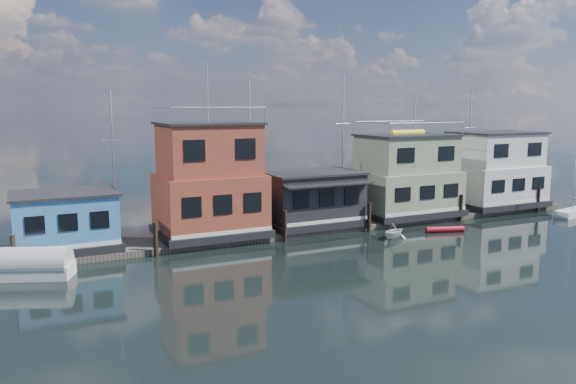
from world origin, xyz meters
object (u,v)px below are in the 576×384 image
red_kayak (445,229)px  day_sailer (572,212)px  houseboat_green (406,177)px  houseboat_white (495,171)px  houseboat_blue (65,221)px  houseboat_red (209,182)px  houseboat_dark (311,198)px  dinghy_white (394,231)px  tarp_runabout (29,266)px

red_kayak → day_sailer: bearing=18.5°
houseboat_green → houseboat_white: 10.00m
houseboat_blue → houseboat_red: (9.50, 0.00, 1.90)m
houseboat_dark → dinghy_white: houseboat_dark is taller
houseboat_red → red_kayak: houseboat_red is taller
houseboat_red → tarp_runabout: bearing=-160.7°
dinghy_white → houseboat_red: bearing=48.2°
houseboat_red → houseboat_dark: 8.18m
houseboat_white → houseboat_dark: bearing=-179.9°
houseboat_dark → red_kayak: size_ratio=2.52×
dinghy_white → tarp_runabout: bearing=69.6°
tarp_runabout → dinghy_white: bearing=19.2°
houseboat_blue → houseboat_white: size_ratio=0.76×
houseboat_red → dinghy_white: houseboat_red is taller
houseboat_red → houseboat_green: size_ratio=1.41×
houseboat_red → day_sailer: (30.50, -5.50, -3.72)m
houseboat_dark → red_kayak: 10.34m
houseboat_white → red_kayak: 12.25m
houseboat_red → houseboat_dark: houseboat_red is taller
houseboat_dark → day_sailer: bearing=-13.7°
houseboat_dark → houseboat_blue: bearing=179.9°
houseboat_green → dinghy_white: bearing=-133.6°
dinghy_white → red_kayak: (4.65, -0.06, -0.34)m
red_kayak → houseboat_white: bearing=46.2°
tarp_runabout → day_sailer: 42.28m
houseboat_blue → houseboat_white: (36.50, 0.00, 1.33)m
houseboat_red → houseboat_green: (17.00, 0.00, -0.55)m
houseboat_blue → tarp_runabout: houseboat_blue is taller
houseboat_blue → red_kayak: size_ratio=2.18×
houseboat_white → dinghy_white: 16.32m
houseboat_dark → day_sailer: size_ratio=1.20×
houseboat_blue → tarp_runabout: 4.94m
tarp_runabout → day_sailer: size_ratio=0.78×
houseboat_blue → houseboat_green: (26.50, 0.00, 1.34)m
houseboat_green → tarp_runabout: 29.19m
houseboat_blue → houseboat_dark: size_ratio=0.86×
red_kayak → tarp_runabout: tarp_runabout is taller
houseboat_dark → day_sailer: (22.50, -5.48, -2.03)m
houseboat_green → day_sailer: 14.92m
houseboat_green → houseboat_white: houseboat_green is taller
red_kayak → houseboat_red: bearing=-179.4°
houseboat_green → tarp_runabout: size_ratio=1.74×
houseboat_blue → red_kayak: houseboat_blue is taller
houseboat_blue → houseboat_red: bearing=0.0°
red_kayak → tarp_runabout: bearing=-163.9°
dinghy_white → red_kayak: size_ratio=0.71×
houseboat_blue → houseboat_white: 36.52m
day_sailer → tarp_runabout: bearing=166.7°
day_sailer → houseboat_blue: bearing=160.8°
dinghy_white → tarp_runabout: size_ratio=0.43×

